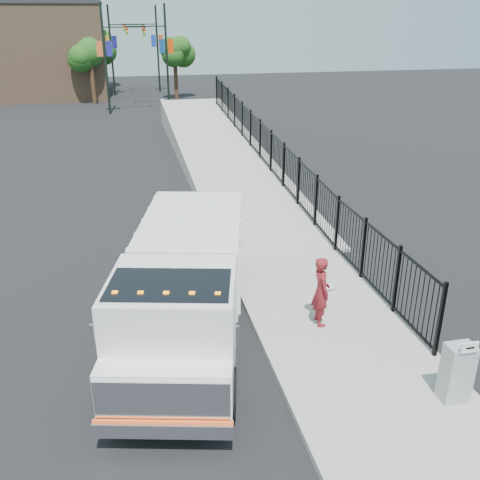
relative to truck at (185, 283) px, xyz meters
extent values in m
plane|color=black|center=(1.79, -0.07, -1.50)|extent=(120.00, 120.00, 0.00)
cube|color=#9E998E|center=(3.71, -2.07, -1.44)|extent=(3.55, 12.00, 0.12)
cube|color=#ADAAA3|center=(1.79, -2.07, -1.42)|extent=(0.30, 12.00, 0.16)
cube|color=#9E998E|center=(3.91, 15.93, -1.50)|extent=(3.95, 24.06, 3.19)
cube|color=black|center=(5.34, 11.93, -0.60)|extent=(0.10, 28.00, 1.80)
cube|color=black|center=(0.09, 0.38, -0.93)|extent=(2.62, 7.01, 0.23)
cube|color=white|center=(-0.46, -1.91, 0.09)|extent=(2.87, 2.75, 2.05)
cube|color=white|center=(-0.76, -3.15, -0.42)|extent=(2.51, 1.26, 1.02)
cube|color=silver|center=(-0.85, -3.52, -0.42)|extent=(2.31, 0.63, 0.87)
cube|color=silver|center=(-0.86, -3.60, -0.93)|extent=(2.43, 0.75, 0.29)
cube|color=#FF561D|center=(-0.86, -3.60, -0.78)|extent=(2.40, 0.62, 0.06)
cube|color=black|center=(-0.52, -2.16, 0.70)|extent=(2.50, 1.82, 0.87)
cube|color=white|center=(0.40, 1.67, 0.09)|extent=(3.39, 4.76, 1.74)
cube|color=silver|center=(-1.94, -2.61, 0.55)|extent=(0.07, 0.07, 0.36)
cube|color=silver|center=(0.55, -3.20, 0.55)|extent=(0.07, 0.07, 0.36)
cube|color=orange|center=(-1.50, -2.29, 1.13)|extent=(0.12, 0.10, 0.06)
cube|color=orange|center=(-1.05, -2.40, 1.13)|extent=(0.12, 0.10, 0.06)
cube|color=orange|center=(-0.60, -2.51, 1.13)|extent=(0.12, 0.10, 0.06)
cube|color=orange|center=(-0.15, -2.61, 1.13)|extent=(0.12, 0.10, 0.06)
cube|color=orange|center=(0.29, -2.72, 1.13)|extent=(0.12, 0.10, 0.06)
cylinder|color=black|center=(-1.67, -2.36, -0.99)|extent=(0.56, 1.07, 1.02)
cylinder|color=black|center=(0.42, -2.86, -0.99)|extent=(0.56, 1.07, 1.02)
cylinder|color=black|center=(-0.50, 2.52, -0.99)|extent=(0.56, 1.07, 1.02)
cylinder|color=black|center=(1.59, 2.02, -0.99)|extent=(0.56, 1.07, 1.02)
cylinder|color=black|center=(-0.24, 3.62, -0.99)|extent=(0.56, 1.07, 1.02)
cylinder|color=black|center=(1.85, 3.12, -0.99)|extent=(0.56, 1.07, 1.02)
imported|color=maroon|center=(3.27, -0.20, -0.49)|extent=(0.44, 0.66, 1.78)
cube|color=gray|center=(4.89, -3.48, -0.75)|extent=(0.55, 0.40, 1.25)
cube|color=white|center=(4.89, -3.70, -0.02)|extent=(0.35, 0.04, 0.22)
ellipsoid|color=silver|center=(4.14, 1.48, -1.32)|extent=(0.44, 0.44, 0.11)
cylinder|color=black|center=(-1.98, 32.64, 2.50)|extent=(0.18, 0.18, 8.00)
cube|color=black|center=(-0.38, 32.64, 4.80)|extent=(3.20, 0.08, 0.08)
cube|color=black|center=(1.06, 32.64, 4.45)|extent=(0.18, 0.22, 0.60)
cube|color=navy|center=(-1.63, 32.64, 3.30)|extent=(0.45, 0.04, 1.10)
cube|color=#CF5825|center=(-2.33, 32.64, 3.30)|extent=(0.45, 0.04, 1.10)
cylinder|color=black|center=(2.88, 35.21, 2.50)|extent=(0.18, 0.18, 8.00)
cube|color=black|center=(1.28, 35.21, 4.80)|extent=(3.20, 0.08, 0.08)
cube|color=black|center=(-0.16, 35.21, 4.45)|extent=(0.18, 0.22, 0.60)
cube|color=#E53805|center=(3.23, 35.21, 3.30)|extent=(0.45, 0.04, 1.10)
cube|color=navy|center=(2.53, 35.21, 3.30)|extent=(0.45, 0.04, 1.10)
cylinder|color=black|center=(-1.56, 43.03, 2.50)|extent=(0.18, 0.18, 8.00)
cube|color=black|center=(0.04, 43.03, 4.80)|extent=(3.20, 0.08, 0.08)
cube|color=black|center=(1.48, 43.03, 4.45)|extent=(0.18, 0.22, 0.60)
cube|color=navy|center=(-1.21, 43.03, 3.30)|extent=(0.45, 0.04, 1.10)
cube|color=gold|center=(-1.91, 43.03, 3.30)|extent=(0.45, 0.04, 1.10)
cylinder|color=black|center=(2.85, 44.63, 2.50)|extent=(0.18, 0.18, 8.00)
cube|color=black|center=(1.25, 44.63, 4.80)|extent=(3.20, 0.08, 0.08)
cube|color=black|center=(-0.19, 44.63, 4.45)|extent=(0.18, 0.22, 0.60)
cube|color=red|center=(3.20, 44.63, 3.30)|extent=(0.45, 0.04, 1.10)
cube|color=#183C9C|center=(2.50, 44.63, 3.30)|extent=(0.45, 0.04, 1.10)
cylinder|color=#382314|center=(-3.30, 37.87, 0.10)|extent=(0.36, 0.36, 3.20)
sphere|color=#194714|center=(-3.30, 37.87, 2.50)|extent=(2.42, 2.42, 2.42)
cylinder|color=#382314|center=(3.96, 39.38, 0.10)|extent=(0.36, 0.36, 3.20)
sphere|color=#194714|center=(3.96, 39.38, 2.50)|extent=(2.07, 2.07, 2.07)
cylinder|color=#382314|center=(-2.84, 49.85, 0.10)|extent=(0.36, 0.36, 3.20)
sphere|color=#194714|center=(-2.84, 49.85, 2.50)|extent=(3.31, 3.31, 3.31)
cube|color=#8C664C|center=(-7.21, 43.93, 2.50)|extent=(10.00, 10.00, 8.00)
camera|label=1|loc=(-1.11, -10.99, 5.74)|focal=40.00mm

